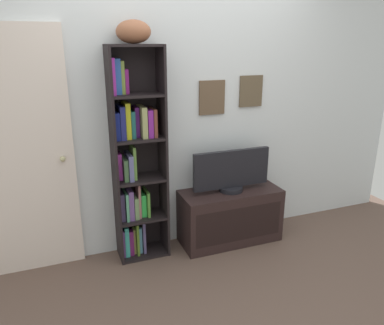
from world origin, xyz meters
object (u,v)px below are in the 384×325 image
at_px(bookshelf, 134,162).
at_px(door, 21,157).
at_px(tv_stand, 230,216).
at_px(television, 231,171).
at_px(football, 133,32).

distance_m(bookshelf, door, 0.87).
xyz_separation_m(bookshelf, tv_stand, (0.87, -0.09, -0.61)).
bearing_deg(tv_stand, bookshelf, 173.95).
bearing_deg(television, football, 175.67).
relative_size(bookshelf, television, 2.45).
bearing_deg(door, television, -5.70).
relative_size(tv_stand, television, 1.27).
distance_m(television, door, 1.77).
distance_m(football, tv_stand, 1.85).
height_order(bookshelf, door, door).
xyz_separation_m(television, door, (-1.74, 0.17, 0.28)).
distance_m(football, television, 1.46).
bearing_deg(door, tv_stand, -5.74).
xyz_separation_m(football, tv_stand, (0.84, -0.06, -1.65)).
height_order(football, television, football).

